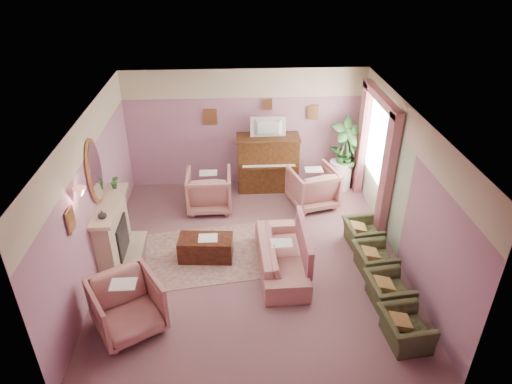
{
  "coord_description": "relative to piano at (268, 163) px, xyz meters",
  "views": [
    {
      "loc": [
        -0.32,
        -6.92,
        5.38
      ],
      "look_at": [
        0.1,
        0.4,
        1.19
      ],
      "focal_mm": 32.0,
      "sensor_mm": 36.0,
      "label": 1
    }
  ],
  "objects": [
    {
      "name": "stripe_panel",
      "position": [
        2.23,
        -1.38,
        0.42
      ],
      "size": [
        0.01,
        3.0,
        2.15
      ],
      "primitive_type": "cube",
      "color": "#B1C8A6",
      "rests_on": "wall_right"
    },
    {
      "name": "piano_top",
      "position": [
        0.0,
        0.0,
        0.66
      ],
      "size": [
        1.45,
        0.65,
        0.04
      ],
      "primitive_type": "cube",
      "color": "#422510",
      "rests_on": "piano"
    },
    {
      "name": "pelmet",
      "position": [
        2.12,
        -1.13,
        1.91
      ],
      "size": [
        0.16,
        2.2,
        0.16
      ],
      "primitive_type": "cube",
      "color": "#A35863",
      "rests_on": "wall_right"
    },
    {
      "name": "television",
      "position": [
        0.0,
        -0.05,
        0.95
      ],
      "size": [
        0.8,
        0.12,
        0.48
      ],
      "primitive_type": "imported",
      "color": "black",
      "rests_on": "piano"
    },
    {
      "name": "palm_plant",
      "position": [
        1.79,
        -0.13,
        0.41
      ],
      "size": [
        0.76,
        0.76,
        1.44
      ],
      "primitive_type": "imported",
      "color": "#2C6129",
      "rests_on": "palm_pot"
    },
    {
      "name": "mirror_frame",
      "position": [
        -3.2,
        -2.48,
        1.15
      ],
      "size": [
        0.04,
        0.72,
        1.2
      ],
      "primitive_type": "ellipsoid",
      "color": "#AF7E46",
      "rests_on": "wall_left"
    },
    {
      "name": "area_rug",
      "position": [
        -1.26,
        -2.56,
        -0.64
      ],
      "size": [
        2.72,
        2.12,
        0.01
      ],
      "primitive_type": "cube",
      "rotation": [
        0.0,
        0.0,
        0.14
      ],
      "color": "#957066",
      "rests_on": "floor"
    },
    {
      "name": "olive_chair_b",
      "position": [
        1.67,
        -4.04,
        -0.32
      ],
      "size": [
        0.53,
        0.75,
        0.65
      ],
      "primitive_type": "imported",
      "color": "#3F4527",
      "rests_on": "floor"
    },
    {
      "name": "floral_armchair_right",
      "position": [
        0.94,
        -0.82,
        -0.16
      ],
      "size": [
        0.95,
        0.95,
        0.99
      ],
      "primitive_type": "imported",
      "color": "tan",
      "rests_on": "floor"
    },
    {
      "name": "mantel_plant",
      "position": [
        -3.05,
        -1.93,
        0.64
      ],
      "size": [
        0.16,
        0.16,
        0.28
      ],
      "primitive_type": "imported",
      "color": "#2C6129",
      "rests_on": "mantel_shelf"
    },
    {
      "name": "mantel_vase",
      "position": [
        -3.05,
        -2.98,
        0.58
      ],
      "size": [
        0.16,
        0.16,
        0.16
      ],
      "primitive_type": "imported",
      "color": "beige",
      "rests_on": "mantel_shelf"
    },
    {
      "name": "table_paper",
      "position": [
        -1.32,
        -2.66,
        -0.2
      ],
      "size": [
        0.35,
        0.28,
        0.01
      ],
      "primitive_type": "cube",
      "color": "white",
      "rests_on": "coffee_table"
    },
    {
      "name": "olive_chair_a",
      "position": [
        1.67,
        -4.86,
        -0.32
      ],
      "size": [
        0.53,
        0.75,
        0.65
      ],
      "primitive_type": "imported",
      "color": "#3F4527",
      "rests_on": "floor"
    },
    {
      "name": "hearth",
      "position": [
        -2.89,
        -2.48,
        -0.64
      ],
      "size": [
        0.55,
        1.5,
        0.02
      ],
      "primitive_type": "cube",
      "color": "#C6AE8C",
      "rests_on": "floor"
    },
    {
      "name": "olive_chair_c",
      "position": [
        1.67,
        -3.22,
        -0.32
      ],
      "size": [
        0.53,
        0.75,
        0.65
      ],
      "primitive_type": "imported",
      "color": "#3F4527",
      "rests_on": "floor"
    },
    {
      "name": "print_left_wall",
      "position": [
        -3.21,
        -3.88,
        1.07
      ],
      "size": [
        0.03,
        0.28,
        0.36
      ],
      "primitive_type": "cube",
      "color": "#AF7E46",
      "rests_on": "wall_left"
    },
    {
      "name": "sofa",
      "position": [
        0.01,
        -3.06,
        -0.25
      ],
      "size": [
        0.67,
        2.0,
        0.81
      ],
      "primitive_type": "imported",
      "color": "tan",
      "rests_on": "floor"
    },
    {
      "name": "fire_ember",
      "position": [
        -2.95,
        -2.48,
        -0.43
      ],
      "size": [
        0.06,
        0.54,
        0.1
      ],
      "primitive_type": "cube",
      "color": "#F73F06",
      "rests_on": "floor"
    },
    {
      "name": "side_table",
      "position": [
        1.72,
        -0.1,
        -0.3
      ],
      "size": [
        0.52,
        0.52,
        0.7
      ],
      "primitive_type": "cylinder",
      "color": "white",
      "rests_on": "floor"
    },
    {
      "name": "side_plant_small",
      "position": [
        1.84,
        -0.2,
        0.19
      ],
      "size": [
        0.16,
        0.16,
        0.28
      ],
      "primitive_type": "imported",
      "color": "#2C6129",
      "rests_on": "side_table"
    },
    {
      "name": "piano",
      "position": [
        0.0,
        0.0,
        0.0
      ],
      "size": [
        1.4,
        0.6,
        1.3
      ],
      "primitive_type": "cube",
      "color": "#422510",
      "rests_on": "floor"
    },
    {
      "name": "ceiling",
      "position": [
        -0.5,
        -2.68,
        2.15
      ],
      "size": [
        5.5,
        6.0,
        0.01
      ],
      "primitive_type": "cube",
      "color": "white",
      "rests_on": "wall_back"
    },
    {
      "name": "floral_armchair_front",
      "position": [
        -2.48,
        -4.36,
        -0.16
      ],
      "size": [
        0.95,
        0.95,
        0.99
      ],
      "primitive_type": "imported",
      "color": "tan",
      "rests_on": "floor"
    },
    {
      "name": "mirror_glass",
      "position": [
        -3.17,
        -2.48,
        1.15
      ],
      "size": [
        0.01,
        0.6,
        1.06
      ],
      "primitive_type": "ellipsoid",
      "color": "white",
      "rests_on": "wall_left"
    },
    {
      "name": "print_back_mid",
      "position": [
        0.0,
        0.28,
        1.35
      ],
      "size": [
        0.22,
        0.03,
        0.26
      ],
      "primitive_type": "cube",
      "color": "#AF7E46",
      "rests_on": "wall_back"
    },
    {
      "name": "picture_rail_band",
      "position": [
        -0.5,
        0.31,
        1.82
      ],
      "size": [
        5.5,
        0.01,
        0.65
      ],
      "primitive_type": "cube",
      "color": "beige",
      "rests_on": "wall_back"
    },
    {
      "name": "piano_keyshelf",
      "position": [
        -0.0,
        -0.35,
        0.07
      ],
      "size": [
        1.3,
        0.12,
        0.06
      ],
      "primitive_type": "cube",
      "color": "#422510",
      "rests_on": "piano"
    },
    {
      "name": "sofa_throw",
      "position": [
        0.41,
        -3.06,
        -0.05
      ],
      "size": [
        0.1,
        1.51,
        0.55
      ],
      "primitive_type": "cube",
      "color": "#A35863",
      "rests_on": "sofa"
    },
    {
      "name": "mantel_shelf",
      "position": [
        -3.06,
        -2.48,
        0.47
      ],
      "size": [
        0.4,
        1.55,
        0.07
      ],
      "primitive_type": "cube",
      "color": "#C6AE8C",
      "rests_on": "fireplace_surround"
    },
    {
      "name": "coffee_table",
      "position": [
        -1.37,
        -2.66,
        -0.43
      ],
      "size": [
        1.04,
        0.58,
        0.45
      ],
      "primitive_type": "cube",
      "rotation": [
        0.0,
        0.0,
        -0.08
      ],
      "color": "#3A190E",
      "rests_on": "floor"
    },
    {
      "name": "print_back_left",
      "position": [
        -1.3,
        0.28,
        1.07
      ],
      "size": [
        0.3,
        0.03,
        0.38
      ],
      "primitive_type": "cube",
      "color": "#AF7E46",
      "rests_on": "wall_back"
    },
    {
      "name": "curtain_left",
      "position": [
        2.12,
        -2.05,
        0.65
      ],
      "size": [
        0.16,
        0.34,
        2.6
      ],
      "primitive_type": "cube",
      "color": "#A35863",
      "rests_on": "floor"
    },
    {
      "name": "floor",
      "position": [
        -0.5,
        -2.68,
        -0.65
      ],
      "size": [
        5.5,
        6.0,
        0.01
      ],
      "primitive_type": "cube",
      "color": "#7D5459",
      "rests_on": "ground"
    },
    {
      "name": "fireplace_inset",
      "position": [
        -2.99,
        -2.48,
        -0.25
      ],
      "size": [
        0.18,
        0.72,
        0.68
      ],
      "primitive_type": "cube",
      "color": "black",
      "rests_on": "floor"
    },
    {
      "name": "side_plant_big",
      "position": [
        1.72,
        -0.1,
        0.22
      ],
      "size": [
        0.3,
        0.3,
        0.34
      ],
      "primitive_type": "imported",
      "color": "#2C6129",
      "rests_on": "side_table"
    },
    {
      "name": "olive_chair_d",
      "position": [
        1.67,
        -2.4,
        -0.32
      ],
      "size": [
        0.53,
        0.75,
        0.65
      ],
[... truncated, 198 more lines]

